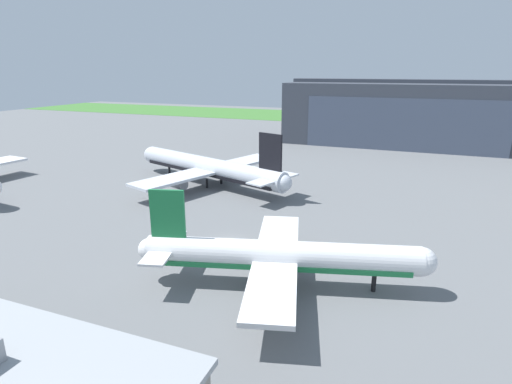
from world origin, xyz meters
The scene contains 5 objects.
ground_plane centered at (0.00, 0.00, 0.00)m, with size 440.00×440.00×0.00m, color slate.
grass_field_strip centered at (0.00, 176.42, 0.04)m, with size 440.00×56.00×0.08m, color #407832.
maintenance_hangar centered at (20.10, 103.82, 10.57)m, with size 80.78×35.67×22.05m.
airliner_far_left centered at (-18.47, 27.89, 3.99)m, with size 43.97×39.77×13.51m.
airliner_near_left centered at (11.42, -10.27, 4.01)m, with size 34.47×28.31×11.86m.
Camera 1 is at (25.29, -53.54, 25.53)m, focal length 29.10 mm.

